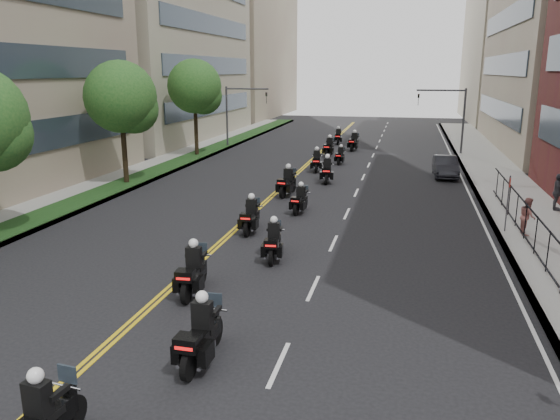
{
  "coord_description": "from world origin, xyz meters",
  "views": [
    {
      "loc": [
        5.98,
        -6.78,
        7.06
      ],
      "look_at": [
        1.23,
        13.55,
        1.69
      ],
      "focal_mm": 35.0,
      "sensor_mm": 36.0,
      "label": 1
    }
  ],
  "objects_px": {
    "motorcycle_8": "(317,162)",
    "parked_sedan": "(445,166)",
    "motorcycle_6": "(287,183)",
    "pedestrian_c": "(557,192)",
    "motorcycle_10": "(329,148)",
    "motorcycle_11": "(354,142)",
    "motorcycle_3": "(274,243)",
    "motorcycle_9": "(340,156)",
    "motorcycle_4": "(251,217)",
    "motorcycle_5": "(300,201)",
    "motorcycle_1": "(201,336)",
    "motorcycle_7": "(327,171)",
    "motorcycle_12": "(338,137)",
    "motorcycle_2": "(193,273)",
    "pedestrian_b": "(527,216)"
  },
  "relations": [
    {
      "from": "motorcycle_8",
      "to": "parked_sedan",
      "type": "xyz_separation_m",
      "value": [
        8.86,
        -0.0,
        0.0
      ]
    },
    {
      "from": "motorcycle_6",
      "to": "pedestrian_c",
      "type": "bearing_deg",
      "value": 4.1
    },
    {
      "from": "motorcycle_10",
      "to": "motorcycle_11",
      "type": "bearing_deg",
      "value": 70.44
    },
    {
      "from": "motorcycle_3",
      "to": "pedestrian_c",
      "type": "relative_size",
      "value": 1.21
    },
    {
      "from": "motorcycle_3",
      "to": "motorcycle_9",
      "type": "relative_size",
      "value": 1.11
    },
    {
      "from": "motorcycle_4",
      "to": "motorcycle_5",
      "type": "bearing_deg",
      "value": 67.27
    },
    {
      "from": "motorcycle_3",
      "to": "motorcycle_8",
      "type": "bearing_deg",
      "value": 87.36
    },
    {
      "from": "motorcycle_1",
      "to": "motorcycle_10",
      "type": "bearing_deg",
      "value": 93.7
    },
    {
      "from": "motorcycle_8",
      "to": "motorcycle_7",
      "type": "bearing_deg",
      "value": -77.87
    },
    {
      "from": "motorcycle_8",
      "to": "pedestrian_c",
      "type": "height_order",
      "value": "pedestrian_c"
    },
    {
      "from": "motorcycle_9",
      "to": "parked_sedan",
      "type": "height_order",
      "value": "motorcycle_9"
    },
    {
      "from": "motorcycle_1",
      "to": "motorcycle_6",
      "type": "bearing_deg",
      "value": 96.72
    },
    {
      "from": "motorcycle_7",
      "to": "motorcycle_8",
      "type": "bearing_deg",
      "value": 103.3
    },
    {
      "from": "motorcycle_10",
      "to": "parked_sedan",
      "type": "relative_size",
      "value": 0.58
    },
    {
      "from": "motorcycle_8",
      "to": "motorcycle_9",
      "type": "bearing_deg",
      "value": 63.45
    },
    {
      "from": "motorcycle_8",
      "to": "motorcycle_12",
      "type": "xyz_separation_m",
      "value": [
        -0.38,
        15.15,
        -0.01
      ]
    },
    {
      "from": "parked_sedan",
      "to": "motorcycle_3",
      "type": "bearing_deg",
      "value": -113.44
    },
    {
      "from": "motorcycle_1",
      "to": "motorcycle_9",
      "type": "height_order",
      "value": "motorcycle_1"
    },
    {
      "from": "motorcycle_2",
      "to": "parked_sedan",
      "type": "relative_size",
      "value": 0.58
    },
    {
      "from": "motorcycle_5",
      "to": "motorcycle_8",
      "type": "relative_size",
      "value": 0.9
    },
    {
      "from": "motorcycle_12",
      "to": "motorcycle_9",
      "type": "bearing_deg",
      "value": -85.55
    },
    {
      "from": "motorcycle_3",
      "to": "parked_sedan",
      "type": "height_order",
      "value": "motorcycle_3"
    },
    {
      "from": "motorcycle_6",
      "to": "motorcycle_9",
      "type": "bearing_deg",
      "value": 89.29
    },
    {
      "from": "motorcycle_4",
      "to": "motorcycle_12",
      "type": "bearing_deg",
      "value": 88.07
    },
    {
      "from": "motorcycle_12",
      "to": "pedestrian_c",
      "type": "height_order",
      "value": "pedestrian_c"
    },
    {
      "from": "motorcycle_3",
      "to": "pedestrian_b",
      "type": "height_order",
      "value": "pedestrian_b"
    },
    {
      "from": "motorcycle_8",
      "to": "motorcycle_12",
      "type": "bearing_deg",
      "value": 84.49
    },
    {
      "from": "motorcycle_7",
      "to": "motorcycle_1",
      "type": "bearing_deg",
      "value": -95.11
    },
    {
      "from": "motorcycle_11",
      "to": "pedestrian_b",
      "type": "relative_size",
      "value": 1.55
    },
    {
      "from": "motorcycle_10",
      "to": "motorcycle_3",
      "type": "bearing_deg",
      "value": -81.97
    },
    {
      "from": "motorcycle_7",
      "to": "motorcycle_12",
      "type": "distance_m",
      "value": 19.01
    },
    {
      "from": "parked_sedan",
      "to": "pedestrian_c",
      "type": "xyz_separation_m",
      "value": [
        4.9,
        -8.87,
        0.39
      ]
    },
    {
      "from": "motorcycle_6",
      "to": "pedestrian_b",
      "type": "xyz_separation_m",
      "value": [
        11.82,
        -5.63,
        0.23
      ]
    },
    {
      "from": "motorcycle_3",
      "to": "motorcycle_7",
      "type": "distance_m",
      "value": 15.15
    },
    {
      "from": "motorcycle_8",
      "to": "pedestrian_b",
      "type": "bearing_deg",
      "value": -57.08
    },
    {
      "from": "motorcycle_1",
      "to": "motorcycle_10",
      "type": "distance_m",
      "value": 34.09
    },
    {
      "from": "motorcycle_2",
      "to": "motorcycle_11",
      "type": "height_order",
      "value": "motorcycle_11"
    },
    {
      "from": "motorcycle_10",
      "to": "pedestrian_c",
      "type": "relative_size",
      "value": 1.3
    },
    {
      "from": "motorcycle_3",
      "to": "parked_sedan",
      "type": "distance_m",
      "value": 20.32
    },
    {
      "from": "motorcycle_3",
      "to": "motorcycle_8",
      "type": "xyz_separation_m",
      "value": [
        -1.48,
        18.94,
        0.03
      ]
    },
    {
      "from": "motorcycle_9",
      "to": "motorcycle_12",
      "type": "height_order",
      "value": "motorcycle_12"
    },
    {
      "from": "motorcycle_5",
      "to": "motorcycle_8",
      "type": "height_order",
      "value": "motorcycle_8"
    },
    {
      "from": "motorcycle_5",
      "to": "parked_sedan",
      "type": "distance_m",
      "value": 14.07
    },
    {
      "from": "motorcycle_7",
      "to": "motorcycle_9",
      "type": "distance_m",
      "value": 7.37
    },
    {
      "from": "motorcycle_4",
      "to": "motorcycle_11",
      "type": "height_order",
      "value": "motorcycle_11"
    },
    {
      "from": "motorcycle_8",
      "to": "pedestrian_c",
      "type": "bearing_deg",
      "value": -39.77
    },
    {
      "from": "motorcycle_12",
      "to": "parked_sedan",
      "type": "distance_m",
      "value": 17.74
    },
    {
      "from": "motorcycle_7",
      "to": "parked_sedan",
      "type": "bearing_deg",
      "value": 20.89
    },
    {
      "from": "motorcycle_10",
      "to": "motorcycle_11",
      "type": "relative_size",
      "value": 0.97
    },
    {
      "from": "motorcycle_9",
      "to": "motorcycle_10",
      "type": "relative_size",
      "value": 0.84
    }
  ]
}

